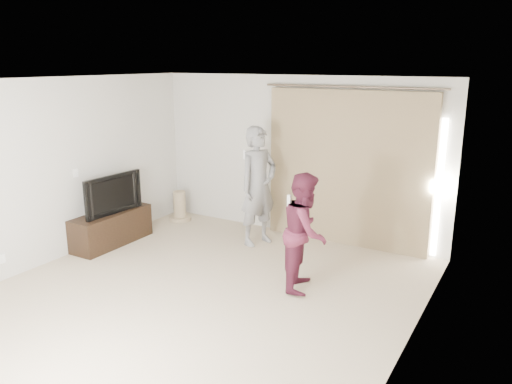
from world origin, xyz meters
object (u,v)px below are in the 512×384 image
at_px(tv, 109,193).
at_px(tv_console, 112,228).
at_px(person_man, 258,186).
at_px(person_woman, 305,232).

bearing_deg(tv, tv_console, 3.75).
distance_m(person_man, person_woman, 1.72).
relative_size(tv_console, person_woman, 0.90).
distance_m(tv_console, tv, 0.57).
bearing_deg(tv_console, tv, -90.00).
relative_size(tv_console, person_man, 0.72).
bearing_deg(person_woman, person_man, 139.87).
bearing_deg(person_woman, tv_console, -178.45).
distance_m(tv, person_man, 2.32).
height_order(tv, person_woman, person_woman).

